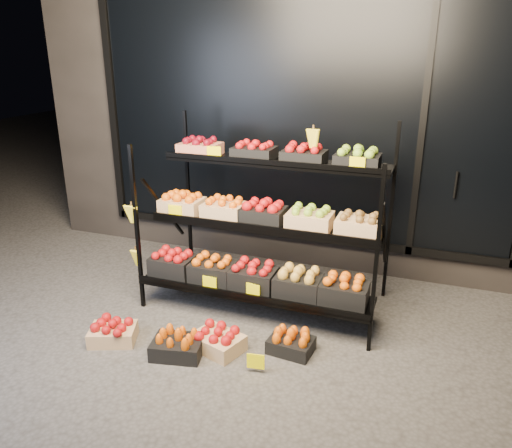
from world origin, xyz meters
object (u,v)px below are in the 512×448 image
at_px(floor_crate_midleft, 177,345).
at_px(floor_crate_midright, 218,339).
at_px(floor_crate_left, 113,332).
at_px(display_rack, 262,224).

distance_m(floor_crate_midleft, floor_crate_midright, 0.31).
xyz_separation_m(floor_crate_left, floor_crate_midleft, (0.58, 0.01, 0.00)).
relative_size(floor_crate_left, floor_crate_midright, 0.96).
xyz_separation_m(display_rack, floor_crate_midleft, (-0.34, -0.99, -0.70)).
bearing_deg(floor_crate_midleft, display_rack, 59.31).
height_order(display_rack, floor_crate_midright, display_rack).
bearing_deg(display_rack, floor_crate_midright, -95.44).
distance_m(display_rack, floor_crate_midleft, 1.26).
relative_size(display_rack, floor_crate_midleft, 5.06).
bearing_deg(floor_crate_midright, display_rack, 103.05).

